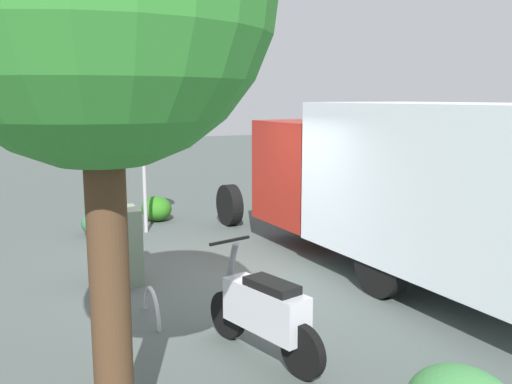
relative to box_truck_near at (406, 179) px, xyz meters
name	(u,v)px	position (x,y,z in m)	size (l,w,h in m)	color
ground_plane	(220,277)	(1.09, 2.67, -1.54)	(60.00, 60.00, 0.00)	#48514E
box_truck_near	(406,179)	(0.00, 0.00, 0.00)	(8.25, 2.63, 2.71)	black
motorcycle	(265,312)	(-1.68, 3.21, -1.02)	(1.77, 0.73, 1.20)	black
stop_sign	(142,124)	(4.48, 3.04, 0.71)	(0.71, 0.33, 3.37)	#9E9EA3
utility_cabinet	(125,245)	(1.48, 4.06, -0.97)	(0.67, 0.40, 1.14)	slate
bike_rack_hoop	(152,319)	(-0.15, 4.07, -1.54)	(0.85, 0.85, 0.05)	#B7B7BC
shrub_near_sign	(97,223)	(4.61, 4.00, -1.28)	(0.76, 0.62, 0.52)	#326D44
shrub_by_tree	(157,209)	(5.46, 2.55, -1.26)	(0.82, 0.67, 0.56)	#296D1A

